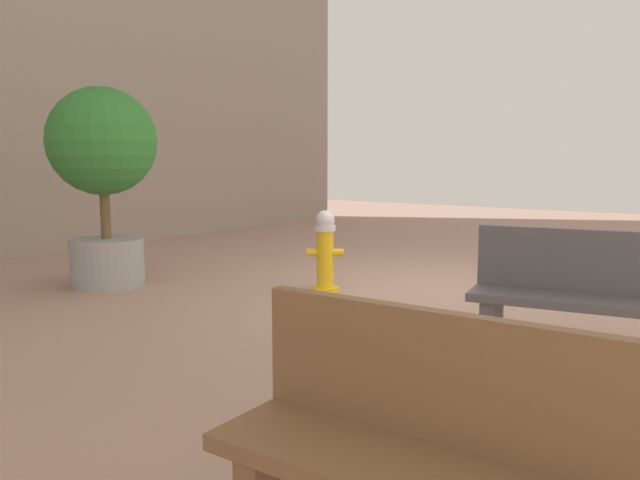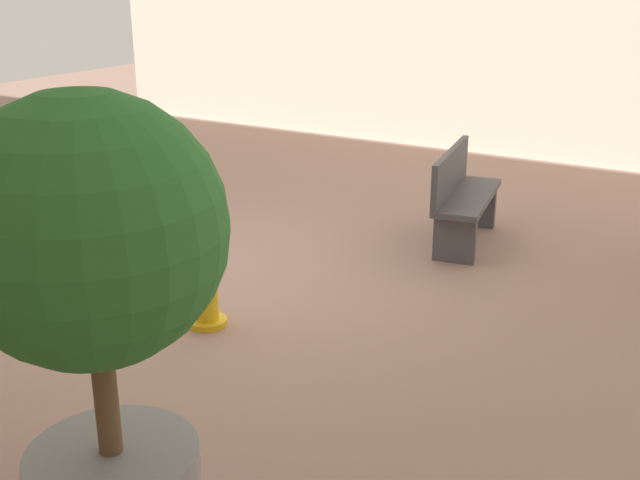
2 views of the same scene
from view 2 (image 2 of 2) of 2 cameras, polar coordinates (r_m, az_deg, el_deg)
ground_plane at (r=7.37m, az=-8.41°, el=-2.17°), size 23.40×23.40×0.00m
fire_hydrant at (r=6.11m, az=-8.37°, el=-2.31°), size 0.38×0.37×0.89m
bench_near at (r=8.00m, az=10.21°, el=3.14°), size 1.50×0.68×0.95m
planter_tree at (r=3.52m, az=-16.05°, el=-2.95°), size 1.19×1.19×2.23m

